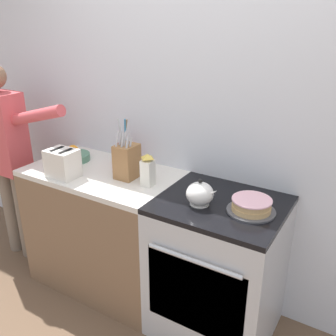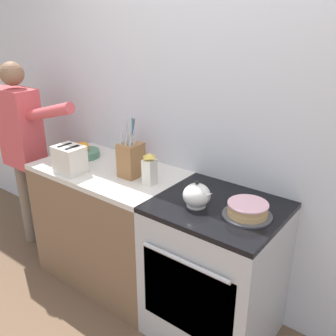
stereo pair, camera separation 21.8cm
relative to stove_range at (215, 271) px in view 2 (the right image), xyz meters
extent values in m
cube|color=silver|center=(-0.26, 0.33, 0.85)|extent=(8.00, 0.04, 2.60)
cube|color=brown|center=(-0.88, 0.00, -0.02)|extent=(1.04, 0.61, 0.86)
cube|color=silver|center=(-0.88, 0.00, 0.43)|extent=(1.04, 0.61, 0.03)
cube|color=#B7BABF|center=(0.00, 0.00, -0.02)|extent=(0.71, 0.61, 0.86)
cube|color=black|center=(0.00, -0.30, 0.01)|extent=(0.58, 0.01, 0.48)
cylinder|color=#B7BABF|center=(0.00, -0.32, 0.26)|extent=(0.53, 0.02, 0.02)
cube|color=black|center=(0.00, 0.00, 0.43)|extent=(0.71, 0.61, 0.03)
cylinder|color=#4C4C51|center=(0.18, -0.01, 0.45)|extent=(0.26, 0.26, 0.01)
cylinder|color=tan|center=(0.18, -0.01, 0.47)|extent=(0.21, 0.21, 0.03)
cylinder|color=tan|center=(0.18, -0.01, 0.50)|extent=(0.20, 0.20, 0.03)
cylinder|color=#EFB2C1|center=(0.18, -0.01, 0.52)|extent=(0.21, 0.21, 0.01)
cylinder|color=white|center=(-0.09, -0.08, 0.45)|extent=(0.11, 0.11, 0.01)
ellipsoid|color=white|center=(-0.09, -0.08, 0.51)|extent=(0.15, 0.15, 0.13)
cone|color=white|center=(-0.02, -0.08, 0.53)|extent=(0.08, 0.03, 0.07)
sphere|color=black|center=(-0.09, -0.08, 0.59)|extent=(0.02, 0.02, 0.02)
cube|color=olive|center=(-0.66, 0.01, 0.56)|extent=(0.13, 0.14, 0.22)
cylinder|color=#B2B2B7|center=(-0.70, -0.03, 0.71)|extent=(0.01, 0.04, 0.09)
cylinder|color=#B2B2B7|center=(-0.66, -0.02, 0.70)|extent=(0.01, 0.03, 0.07)
cylinder|color=#B2B2B7|center=(-0.62, -0.03, 0.70)|extent=(0.01, 0.03, 0.07)
cylinder|color=#B2B2B7|center=(-0.70, 0.00, 0.71)|extent=(0.01, 0.04, 0.09)
cylinder|color=#B2B2B7|center=(-0.66, 0.00, 0.71)|extent=(0.01, 0.04, 0.10)
cylinder|color=#B2B2B7|center=(-0.62, 0.01, 0.69)|extent=(0.01, 0.03, 0.06)
cylinder|color=#B2B2B7|center=(-0.70, 0.04, 0.70)|extent=(0.01, 0.03, 0.07)
cylinder|color=#B2B2B7|center=(-0.66, 0.04, 0.71)|extent=(0.01, 0.04, 0.08)
cylinder|color=red|center=(-0.83, 0.18, 0.52)|extent=(0.10, 0.10, 0.15)
cylinder|color=teal|center=(-0.81, 0.20, 0.64)|extent=(0.03, 0.03, 0.28)
cylinder|color=#A37A51|center=(-0.83, 0.20, 0.63)|extent=(0.07, 0.02, 0.27)
cylinder|color=#B7BABF|center=(-0.81, 0.17, 0.62)|extent=(0.04, 0.03, 0.25)
cylinder|color=#B7BABF|center=(-0.82, 0.16, 0.64)|extent=(0.04, 0.02, 0.28)
cylinder|color=#4C7F66|center=(-1.18, 0.06, 0.47)|extent=(0.22, 0.22, 0.05)
sphere|color=orange|center=(-1.18, 0.06, 0.52)|extent=(0.08, 0.08, 0.08)
sphere|color=orange|center=(-1.23, 0.04, 0.52)|extent=(0.07, 0.07, 0.07)
cube|color=silver|center=(-1.03, -0.19, 0.54)|extent=(0.19, 0.15, 0.18)
cube|color=black|center=(-1.06, -0.19, 0.63)|extent=(0.02, 0.11, 0.00)
cube|color=black|center=(-0.99, -0.19, 0.63)|extent=(0.02, 0.11, 0.00)
cube|color=black|center=(-1.13, -0.19, 0.57)|extent=(0.02, 0.02, 0.01)
cube|color=white|center=(-0.48, -0.02, 0.53)|extent=(0.07, 0.07, 0.16)
pyramid|color=#E0BC4C|center=(-0.48, -0.02, 0.64)|extent=(0.07, 0.07, 0.03)
cylinder|color=#7A6B5B|center=(-1.82, -0.09, -0.08)|extent=(0.11, 0.11, 0.74)
cylinder|color=#7A6B5B|center=(-1.66, -0.09, -0.08)|extent=(0.11, 0.11, 0.74)
cube|color=#D14C51|center=(-1.74, -0.09, 0.60)|extent=(0.34, 0.20, 0.61)
cylinder|color=#D14C51|center=(-1.95, -0.09, 0.65)|extent=(0.08, 0.08, 0.52)
cylinder|color=#D14C51|center=(-1.34, -0.09, 0.79)|extent=(0.53, 0.08, 0.21)
sphere|color=#846047|center=(-1.74, -0.09, 1.02)|extent=(0.18, 0.18, 0.18)
camera|label=1|loc=(0.71, -1.75, 1.43)|focal=40.00mm
camera|label=2|loc=(0.89, -1.63, 1.43)|focal=40.00mm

